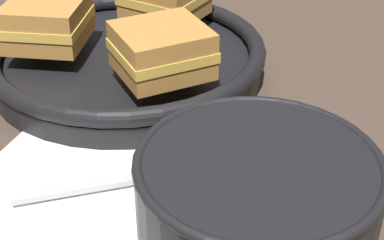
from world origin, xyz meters
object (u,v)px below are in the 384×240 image
Objects in this scene: soup_bowl at (257,191)px; sandwich_near_left at (162,50)px; sandwich_far_left at (47,22)px; skillet at (128,57)px; spoon at (165,174)px.

sandwich_near_left is (-0.12, 0.15, 0.03)m from soup_bowl.
soup_bowl is at bearing -35.27° from sandwich_far_left.
sandwich_far_left reaches higher than skillet.
soup_bowl is 0.28m from skillet.
spoon is 1.69× the size of sandwich_far_left.
skillet is (-0.18, 0.21, -0.02)m from soup_bowl.
soup_bowl is at bearing -49.01° from skillet.
sandwich_far_left is at bearing 166.64° from sandwich_near_left.
sandwich_far_left is (-0.08, -0.03, 0.04)m from skillet.
soup_bowl is 0.10m from spoon.
sandwich_near_left is at bearing -44.14° from skillet.
sandwich_near_left reaches higher than spoon.
spoon is at bearing -39.58° from sandwich_far_left.
skillet is at bearing 18.15° from sandwich_far_left.
sandwich_near_left is 1.22× the size of sandwich_far_left.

